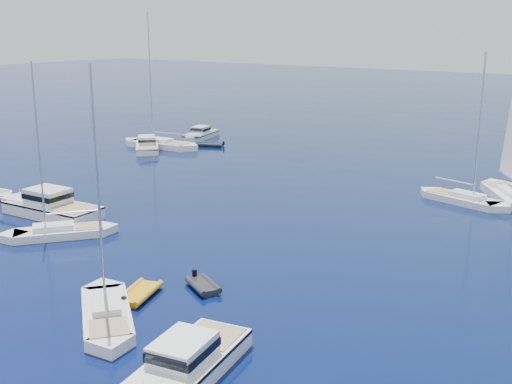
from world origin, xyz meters
TOP-DOWN VIEW (x-y plane):
  - motor_cruiser_near at (12.04, 4.18)m, footprint 4.51×9.80m
  - motor_cruiser_centre at (-14.07, 16.95)m, footprint 11.13×4.06m
  - motor_cruiser_far_l at (-27.29, 41.96)m, footprint 8.18×8.20m
  - motor_cruiser_horizon at (-27.35, 52.34)m, footprint 4.29×8.46m
  - sailboat_fore at (-8.61, 13.83)m, footprint 7.43×8.55m
  - sailboat_mid_r at (4.73, 6.43)m, footprint 8.89×7.84m
  - sailboat_centre at (12.86, 40.32)m, footprint 9.53×4.50m
  - sailboat_sails_r at (15.98, 43.69)m, footprint 8.53×10.74m
  - sailboat_far_l at (-27.14, 44.20)m, footprint 12.08×4.60m
  - tender_yellow at (4.01, 9.52)m, footprint 2.92×3.89m
  - tender_grey_near at (6.32, 12.51)m, footprint 3.17×2.69m
  - tender_grey_far at (-22.33, 48.55)m, footprint 3.79×2.95m

SIDE VIEW (x-z plane):
  - motor_cruiser_near at x=12.04m, z-range -1.24..1.24m
  - motor_cruiser_centre at x=-14.07m, z-range -1.44..1.44m
  - motor_cruiser_far_l at x=-27.29m, z-range -1.16..1.16m
  - motor_cruiser_horizon at x=-27.35m, z-range -1.06..1.06m
  - sailboat_fore at x=-8.61m, z-range -6.64..6.64m
  - sailboat_mid_r at x=4.73m, z-range -6.94..6.94m
  - sailboat_centre at x=12.86m, z-range -6.78..6.78m
  - sailboat_sails_r at x=15.98m, z-range -8.10..8.10m
  - sailboat_far_l at x=-27.14m, z-range -8.66..8.66m
  - tender_yellow at x=4.01m, z-range -0.47..0.47m
  - tender_grey_near at x=6.32m, z-range -0.47..0.47m
  - tender_grey_far at x=-22.33m, z-range -0.47..0.47m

